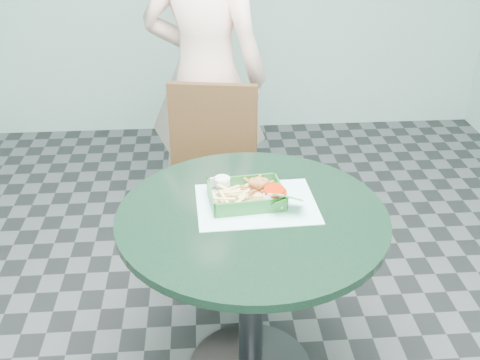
{
  "coord_description": "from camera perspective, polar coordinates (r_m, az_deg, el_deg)",
  "views": [
    {
      "loc": [
        -0.16,
        -1.63,
        1.81
      ],
      "look_at": [
        -0.03,
        0.1,
        0.85
      ],
      "focal_mm": 42.0,
      "sensor_mm": 36.0,
      "label": 1
    }
  ],
  "objects": [
    {
      "name": "dining_chair",
      "position": [
        2.72,
        -2.6,
        1.09
      ],
      "size": [
        0.43,
        0.43,
        0.93
      ],
      "rotation": [
        0.0,
        0.0,
        -0.16
      ],
      "color": "black",
      "rests_on": "floor"
    },
    {
      "name": "cafe_table",
      "position": [
        2.05,
        1.19,
        -7.82
      ],
      "size": [
        0.94,
        0.94,
        0.75
      ],
      "color": "#323235",
      "rests_on": "floor"
    },
    {
      "name": "garnish_cup",
      "position": [
        1.96,
        3.77,
        -2.29
      ],
      "size": [
        0.13,
        0.13,
        0.05
      ],
      "rotation": [
        0.0,
        0.0,
        -0.25
      ],
      "color": "silver",
      "rests_on": "food_basket"
    },
    {
      "name": "crab_sandwich",
      "position": [
        2.01,
        1.96,
        -1.11
      ],
      "size": [
        0.11,
        0.11,
        0.07
      ],
      "rotation": [
        0.0,
        0.0,
        -0.22
      ],
      "color": "#DCAA5B",
      "rests_on": "food_basket"
    },
    {
      "name": "fries_pile",
      "position": [
        1.99,
        -0.66,
        -1.72
      ],
      "size": [
        0.16,
        0.16,
        0.05
      ],
      "primitive_type": null,
      "rotation": [
        0.0,
        0.0,
        0.33
      ],
      "color": "#EFD077",
      "rests_on": "food_basket"
    },
    {
      "name": "placemat",
      "position": [
        2.0,
        1.66,
        -2.9
      ],
      "size": [
        0.43,
        0.33,
        0.0
      ],
      "primitive_type": "cube",
      "rotation": [
        0.0,
        0.0,
        0.04
      ],
      "color": "#A9F0E6",
      "rests_on": "cafe_table"
    },
    {
      "name": "sauce_ramekin",
      "position": [
        2.05,
        -1.61,
        -0.48
      ],
      "size": [
        0.06,
        0.06,
        0.03
      ],
      "rotation": [
        0.0,
        0.0,
        -0.34
      ],
      "color": "white",
      "rests_on": "food_basket"
    },
    {
      "name": "food_basket",
      "position": [
        2.01,
        0.62,
        -2.28
      ],
      "size": [
        0.26,
        0.19,
        0.05
      ],
      "rotation": [
        0.0,
        0.0,
        0.11
      ],
      "color": "#216528",
      "rests_on": "placemat"
    },
    {
      "name": "diner_person",
      "position": [
        2.87,
        -3.65,
        13.15
      ],
      "size": [
        0.86,
        0.7,
        2.05
      ],
      "primitive_type": "imported",
      "rotation": [
        0.0,
        0.0,
        2.82
      ],
      "color": "beige",
      "rests_on": "floor"
    }
  ]
}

